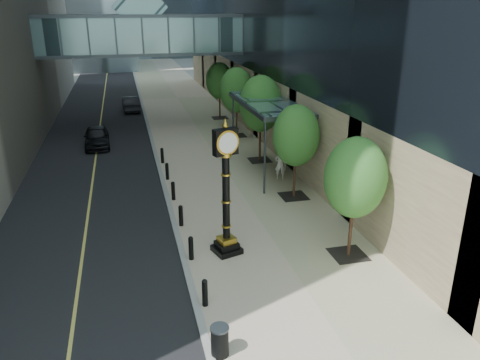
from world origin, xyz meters
name	(u,v)px	position (x,y,z in m)	size (l,w,h in m)	color
ground	(290,312)	(0.00, 0.00, 0.00)	(320.00, 320.00, 0.00)	gray
road	(103,102)	(-7.00, 40.00, 0.01)	(8.00, 180.00, 0.02)	black
sidewalk	(177,98)	(1.00, 40.00, 0.03)	(8.00, 180.00, 0.06)	#B8A78E
curb	(141,100)	(-3.00, 40.00, 0.04)	(0.25, 180.00, 0.07)	gray
skywalk	(141,32)	(-3.00, 28.00, 7.71)	(17.00, 4.20, 5.80)	#43656C
entrance_canopy	(268,104)	(3.48, 14.00, 4.19)	(3.00, 8.00, 4.38)	#383F44
bollard_row	(177,203)	(-2.70, 9.00, 0.51)	(0.20, 16.20, 0.90)	black
street_trees	(259,107)	(3.60, 16.26, 3.57)	(2.72, 28.43, 5.59)	black
street_clock	(226,199)	(-1.19, 4.45, 2.43)	(1.28, 1.28, 5.47)	black
trash_bin	(220,342)	(-2.70, -1.48, 0.51)	(0.52, 0.52, 0.90)	black
pedestrian	(280,164)	(3.75, 12.24, 0.98)	(0.67, 0.44, 1.84)	beige
car_near	(97,137)	(-6.96, 22.13, 0.76)	(1.74, 4.32, 1.47)	black
car_far	(131,104)	(-4.20, 34.42, 0.73)	(1.50, 4.30, 1.42)	black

